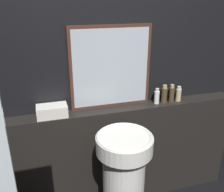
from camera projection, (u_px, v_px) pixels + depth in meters
wall_back at (111, 73)px, 2.10m from camera, size 8.00×0.06×2.50m
vanity_counter at (114, 156)px, 2.28m from camera, size 2.29×0.16×0.97m
pedestal_sink at (124, 184)px, 1.91m from camera, size 0.41×0.41×0.94m
mirror at (111, 68)px, 2.03m from camera, size 0.68×0.03×0.68m
towel_stack at (52, 111)px, 1.95m from camera, size 0.24×0.14×0.09m
shampoo_bottle at (157, 97)px, 2.18m from camera, size 0.04×0.04×0.14m
conditioner_bottle at (164, 95)px, 2.20m from camera, size 0.05×0.05×0.16m
lotion_bottle at (172, 94)px, 2.21m from camera, size 0.05×0.05×0.16m
body_wash_bottle at (178, 94)px, 2.24m from camera, size 0.05×0.05×0.14m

